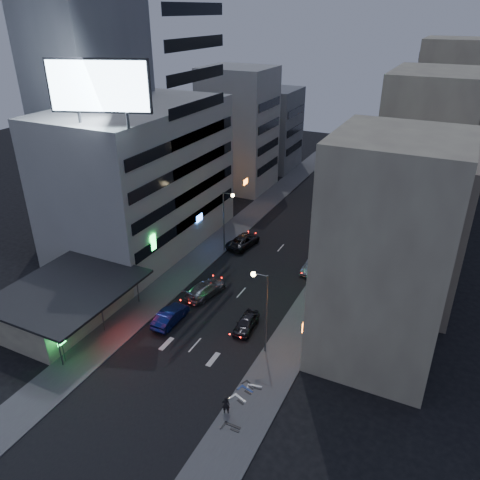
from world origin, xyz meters
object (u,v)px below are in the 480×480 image
Objects in this scene: parked_car_left at (243,241)px; road_car_blue at (170,316)px; scooter_silver_a at (247,396)px; parked_car_right_near at (246,323)px; parked_car_right_mid at (313,266)px; road_car_silver at (206,289)px; scooter_blue at (254,387)px; scooter_black_b at (256,382)px; scooter_black_a at (241,422)px; parked_car_right_far at (325,234)px; person at (226,405)px; scooter_silver_b at (263,381)px.

road_car_blue reaches higher than parked_car_left.
parked_car_left is at bearing 46.33° from scooter_silver_a.
parked_car_right_near is 0.97× the size of parked_car_right_mid.
road_car_silver is 15.42m from scooter_blue.
road_car_blue is at bearing 80.32° from scooter_blue.
parked_car_right_mid reaches higher than scooter_silver_a.
scooter_blue reaches higher than scooter_black_b.
parked_car_right_mid is 20.67m from scooter_black_b.
parked_car_left reaches higher than scooter_black_a.
parked_car_right_mid is 9.20m from parked_car_right_far.
person is (11.12, -26.46, 0.18)m from parked_car_left.
scooter_black_a is at bearing 143.51° from road_car_blue.
scooter_blue is 0.96m from scooter_silver_b.
person is 3.14m from scooter_blue.
parked_car_right_mid is at bearing 24.93° from scooter_silver_a.
scooter_black_a is at bearing -70.79° from parked_car_right_near.
scooter_blue is at bearing -154.07° from scooter_black_b.
scooter_black_a reaches higher than scooter_silver_a.
scooter_black_b is (3.00, -29.71, -0.07)m from parked_car_right_far.
scooter_silver_a is 1.05× the size of scooter_blue.
scooter_silver_a is (12.10, -24.73, -0.06)m from parked_car_left.
person is 2.00m from scooter_silver_a.
road_car_silver is at bearing 37.78° from scooter_silver_b.
scooter_black_a is 4.36m from scooter_black_b.
parked_car_left is at bearing 50.65° from scooter_black_b.
person is 4.09m from scooter_silver_b.
person reaches higher than parked_car_right_far.
parked_car_left reaches higher than scooter_black_b.
parked_car_right_far is (-1.16, 9.13, 0.01)m from parked_car_right_mid.
scooter_silver_b is (0.42, 0.32, 0.03)m from scooter_black_b.
scooter_silver_b is (-0.29, 4.62, -0.07)m from scooter_black_a.
scooter_blue is (-0.67, 3.74, -0.06)m from scooter_black_a.
parked_car_right_near is at bearing 43.73° from scooter_blue.
scooter_black_a is at bearing 173.55° from scooter_silver_b.
scooter_silver_b is at bearing -77.61° from parked_car_right_mid.
scooter_black_a is 1.06× the size of scooter_silver_a.
road_car_blue reaches higher than road_car_silver.
person is (2.00, -33.22, 0.24)m from parked_car_right_far.
parked_car_right_near is 7.61m from road_car_blue.
scooter_silver_a reaches higher than scooter_blue.
scooter_blue is at bearing 124.58° from parked_car_left.
parked_car_right_near is 10.91m from person.
scooter_blue is at bearing 11.12° from scooter_black_a.
scooter_black_a is 4.63m from scooter_silver_b.
parked_car_right_mid is at bearing 75.97° from parked_car_right_near.
scooter_black_b is (10.76, -10.46, -0.14)m from road_car_silver.
road_car_blue is (-8.41, -25.17, 0.08)m from parked_car_right_far.
scooter_blue is 1.07× the size of scooter_black_b.
parked_car_left reaches higher than scooter_blue.
scooter_silver_b is at bearing 148.43° from road_car_silver.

